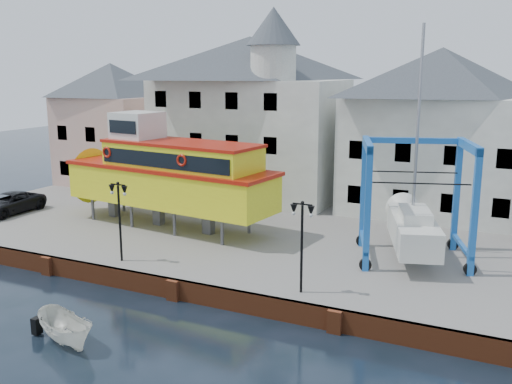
% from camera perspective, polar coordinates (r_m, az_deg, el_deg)
% --- Properties ---
extents(ground, '(140.00, 140.00, 0.00)m').
position_cam_1_polar(ground, '(27.96, -8.20, -10.61)').
color(ground, black).
rests_on(ground, ground).
extents(hardstanding, '(44.00, 22.00, 1.00)m').
position_cam_1_polar(hardstanding, '(36.90, 1.28, -4.00)').
color(hardstanding, slate).
rests_on(hardstanding, ground).
extents(quay_wall, '(44.00, 0.47, 1.00)m').
position_cam_1_polar(quay_wall, '(27.85, -8.11, -9.59)').
color(quay_wall, brown).
rests_on(quay_wall, ground).
extents(building_pink, '(8.00, 7.00, 10.30)m').
position_cam_1_polar(building_pink, '(51.24, -14.11, 6.63)').
color(building_pink, '#D09B8C').
rests_on(building_pink, hardstanding).
extents(building_white_main, '(14.00, 8.30, 14.00)m').
position_cam_1_polar(building_white_main, '(44.34, -0.51, 7.73)').
color(building_white_main, beige).
rests_on(building_white_main, hardstanding).
extents(building_white_right, '(12.00, 8.00, 11.20)m').
position_cam_1_polar(building_white_right, '(40.92, 17.71, 5.74)').
color(building_white_right, beige).
rests_on(building_white_right, hardstanding).
extents(lamp_post_left, '(1.12, 0.32, 4.20)m').
position_cam_1_polar(lamp_post_left, '(29.90, -13.56, -0.92)').
color(lamp_post_left, black).
rests_on(lamp_post_left, hardstanding).
extents(lamp_post_right, '(1.12, 0.32, 4.20)m').
position_cam_1_polar(lamp_post_right, '(24.97, 4.63, -3.18)').
color(lamp_post_right, black).
rests_on(lamp_post_right, hardstanding).
extents(tour_boat, '(16.71, 5.77, 7.13)m').
position_cam_1_polar(tour_boat, '(36.52, -9.82, 1.88)').
color(tour_boat, '#59595E').
rests_on(tour_boat, hardstanding).
extents(travel_lift, '(6.66, 8.18, 12.00)m').
position_cam_1_polar(travel_lift, '(31.33, 15.29, -2.61)').
color(travel_lift, blue).
rests_on(travel_lift, hardstanding).
extents(van, '(2.40, 5.13, 1.42)m').
position_cam_1_polar(van, '(42.90, -23.47, -1.05)').
color(van, black).
rests_on(van, hardstanding).
extents(motorboat_a, '(3.84, 2.54, 1.39)m').
position_cam_1_polar(motorboat_a, '(24.93, -18.39, -14.08)').
color(motorboat_a, silver).
rests_on(motorboat_a, ground).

